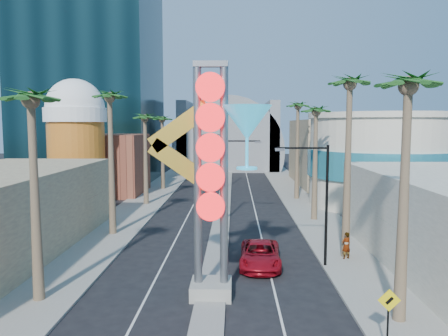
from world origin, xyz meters
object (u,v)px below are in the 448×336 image
(pedestrian_a, at_px, (346,245))
(pedestrian_b, at_px, (344,216))
(neon_sign, at_px, (226,162))
(red_pickup, at_px, (260,254))

(pedestrian_a, xyz_separation_m, pedestrian_b, (2.44, 10.31, -0.15))
(neon_sign, height_order, pedestrian_b, neon_sign)
(red_pickup, xyz_separation_m, pedestrian_b, (8.38, 11.59, 0.14))
(neon_sign, relative_size, red_pickup, 2.22)
(neon_sign, distance_m, red_pickup, 8.59)
(red_pickup, height_order, pedestrian_b, pedestrian_b)
(pedestrian_a, distance_m, pedestrian_b, 10.60)
(neon_sign, bearing_deg, pedestrian_b, 57.87)
(red_pickup, distance_m, pedestrian_b, 14.31)
(pedestrian_a, relative_size, pedestrian_b, 1.20)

